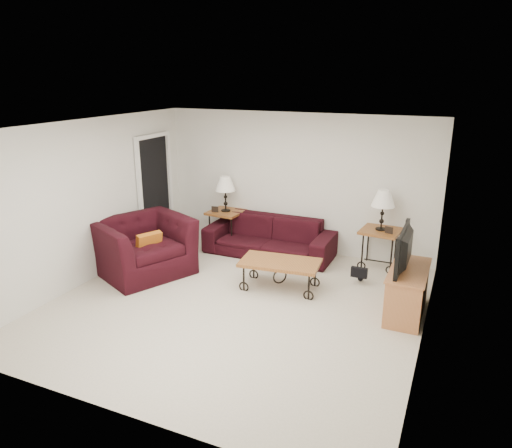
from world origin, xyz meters
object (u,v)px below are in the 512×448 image
(lamp_right, at_px, (382,210))
(coffee_table, at_px, (280,275))
(side_table_right, at_px, (379,249))
(tv_stand, at_px, (407,292))
(lamp_left, at_px, (225,194))
(television, at_px, (410,249))
(armchair, at_px, (143,247))
(side_table_left, at_px, (226,228))
(backpack, at_px, (361,267))
(sofa, at_px, (269,237))

(lamp_right, distance_m, coffee_table, 2.05)
(side_table_right, height_order, tv_stand, side_table_right)
(lamp_left, distance_m, television, 3.80)
(side_table_right, xyz_separation_m, armchair, (-3.47, -1.77, 0.12))
(tv_stand, distance_m, television, 0.61)
(television, bearing_deg, coffee_table, -91.93)
(lamp_left, distance_m, armchair, 1.95)
(side_table_left, distance_m, lamp_left, 0.66)
(side_table_right, bearing_deg, backpack, -102.14)
(side_table_left, xyz_separation_m, lamp_right, (2.88, 0.00, 0.68))
(lamp_left, relative_size, coffee_table, 0.56)
(side_table_left, distance_m, lamp_right, 2.96)
(coffee_table, distance_m, armchair, 2.28)
(side_table_left, bearing_deg, side_table_right, 0.00)
(side_table_left, xyz_separation_m, television, (3.49, -1.50, 0.60))
(coffee_table, distance_m, backpack, 1.31)
(side_table_left, relative_size, backpack, 1.32)
(sofa, distance_m, side_table_right, 1.93)
(tv_stand, height_order, backpack, tv_stand)
(armchair, relative_size, television, 1.44)
(armchair, height_order, backpack, armchair)
(sofa, xyz_separation_m, television, (2.53, -1.32, 0.60))
(side_table_right, distance_m, lamp_left, 2.95)
(lamp_right, xyz_separation_m, armchair, (-3.47, -1.77, -0.55))
(side_table_left, xyz_separation_m, lamp_left, (0.00, 0.00, 0.66))
(tv_stand, xyz_separation_m, backpack, (-0.79, 0.81, -0.08))
(sofa, relative_size, armchair, 1.64)
(sofa, bearing_deg, television, -27.51)
(sofa, distance_m, coffee_table, 1.44)
(side_table_left, height_order, side_table_right, side_table_right)
(armchair, distance_m, tv_stand, 4.12)
(lamp_left, distance_m, backpack, 2.91)
(lamp_left, height_order, backpack, lamp_left)
(side_table_right, height_order, lamp_right, lamp_right)
(sofa, height_order, television, television)
(armchair, bearing_deg, sofa, -18.87)
(side_table_left, xyz_separation_m, armchair, (-0.59, -1.77, 0.13))
(armchair, bearing_deg, tv_stand, -60.82)
(side_table_right, relative_size, tv_stand, 0.62)
(coffee_table, relative_size, armchair, 0.84)
(lamp_left, relative_size, tv_stand, 0.61)
(tv_stand, distance_m, backpack, 1.13)
(lamp_right, relative_size, television, 0.69)
(lamp_left, bearing_deg, sofa, -10.62)
(coffee_table, bearing_deg, sofa, 118.83)
(lamp_left, distance_m, coffee_table, 2.32)
(lamp_left, bearing_deg, television, -23.23)
(armchair, bearing_deg, side_table_left, 6.92)
(lamp_right, xyz_separation_m, coffee_table, (-1.23, -1.44, -0.79))
(sofa, xyz_separation_m, side_table_left, (-0.96, 0.18, -0.01))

